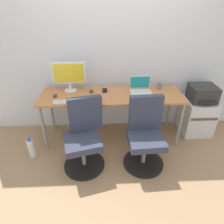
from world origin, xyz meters
The scene contains 17 objects.
ground_plane centered at (0.00, 0.00, 0.00)m, with size 5.28×5.28×0.00m, color #9E7A56.
back_wall centered at (0.00, 0.38, 1.30)m, with size 4.40×0.04×2.60m, color silver.
desk centered at (0.00, 0.00, 0.69)m, with size 2.05×0.61×0.75m.
office_chair_left centered at (-0.38, -0.56, 0.42)m, with size 0.54×0.54×0.94m.
office_chair_right centered at (0.40, -0.56, 0.42)m, with size 0.54×0.54×0.94m.
side_cabinet centered at (1.39, 0.09, 0.29)m, with size 0.45×0.47×0.58m.
printer centered at (1.39, 0.09, 0.70)m, with size 0.38×0.40×0.24m.
water_bottle_on_floor centered at (-1.15, -0.41, 0.15)m, with size 0.09×0.09×0.31m.
desktop_monitor centered at (-0.61, 0.16, 1.00)m, with size 0.48×0.18×0.43m.
open_laptop centered at (0.43, 0.09, 0.81)m, with size 0.31×0.27×0.22m.
keyboard_by_monitor centered at (-0.62, -0.22, 0.76)m, with size 0.34×0.12×0.02m, color #B7B7B7.
keyboard_by_laptop centered at (0.42, -0.22, 0.76)m, with size 0.34×0.12×0.02m, color silver.
mouse_by_monitor centered at (-0.80, -0.03, 0.77)m, with size 0.06×0.10×0.03m, color #2D2D2D.
mouse_by_laptop centered at (-0.30, 0.10, 0.77)m, with size 0.06×0.10×0.03m, color #2D2D2D.
coffee_mug centered at (-0.18, -0.22, 0.80)m, with size 0.08×0.08×0.09m, color orange.
pen_cup centered at (0.73, 0.17, 0.80)m, with size 0.07×0.07×0.10m, color slate.
phone_near_laptop centered at (-0.10, 0.14, 0.76)m, with size 0.07×0.14×0.01m, color black.
Camera 1 is at (-0.11, -2.56, 1.98)m, focal length 31.51 mm.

